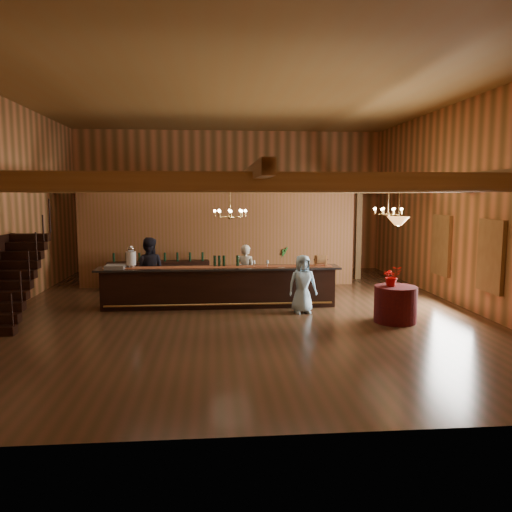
{
  "coord_description": "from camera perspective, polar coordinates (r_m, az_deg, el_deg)",
  "views": [
    {
      "loc": [
        -0.67,
        -12.89,
        3.0
      ],
      "look_at": [
        0.47,
        0.37,
        1.37
      ],
      "focal_mm": 35.0,
      "sensor_mm": 36.0,
      "label": 1
    }
  ],
  "objects": [
    {
      "name": "raffle_drum",
      "position": [
        13.61,
        7.41,
        -0.43
      ],
      "size": [
        0.34,
        0.24,
        0.3
      ],
      "color": "#A6753C",
      "rests_on": "tasting_bar"
    },
    {
      "name": "ceiling",
      "position": [
        13.15,
        -2.01,
        17.94
      ],
      "size": [
        14.0,
        14.0,
        0.0
      ],
      "primitive_type": "plane",
      "rotation": [
        3.14,
        0.0,
        0.0
      ],
      "color": "olive",
      "rests_on": "wall_back"
    },
    {
      "name": "table_flowers",
      "position": [
        12.18,
        15.26,
        -2.23
      ],
      "size": [
        0.44,
        0.38,
        0.48
      ],
      "primitive_type": "imported",
      "rotation": [
        0.0,
        0.0,
        -0.02
      ],
      "color": "#BC0906",
      "rests_on": "round_table"
    },
    {
      "name": "chandelier_left",
      "position": [
        12.39,
        -2.98,
        4.94
      ],
      "size": [
        0.8,
        0.8,
        0.8
      ],
      "color": "tan",
      "rests_on": "beam_grid"
    },
    {
      "name": "window_right_back",
      "position": [
        15.46,
        20.47,
        1.16
      ],
      "size": [
        0.12,
        1.05,
        1.75
      ],
      "primitive_type": "cube",
      "color": "white",
      "rests_on": "wall_right"
    },
    {
      "name": "table_vase",
      "position": [
        12.29,
        15.03,
        -2.63
      ],
      "size": [
        0.15,
        0.15,
        0.28
      ],
      "primitive_type": "imported",
      "rotation": [
        0.0,
        0.0,
        0.05
      ],
      "color": "tan",
      "rests_on": "round_table"
    },
    {
      "name": "round_table",
      "position": [
        12.32,
        15.64,
        -5.32
      ],
      "size": [
        0.99,
        0.99,
        0.86
      ],
      "primitive_type": "cylinder",
      "color": "#4A0D0C",
      "rests_on": "floor"
    },
    {
      "name": "staff_second",
      "position": [
        14.19,
        -12.16,
        -1.6
      ],
      "size": [
        0.95,
        0.77,
        1.84
      ],
      "primitive_type": "imported",
      "rotation": [
        0.0,
        0.0,
        3.06
      ],
      "color": "black",
      "rests_on": "floor"
    },
    {
      "name": "beverage_dispenser",
      "position": [
        13.57,
        -14.09,
        -0.13
      ],
      "size": [
        0.26,
        0.26,
        0.6
      ],
      "color": "silver",
      "rests_on": "tasting_bar"
    },
    {
      "name": "floor_plant",
      "position": [
        16.85,
        3.19,
        -1.07
      ],
      "size": [
        0.71,
        0.58,
        1.29
      ],
      "primitive_type": "imported",
      "rotation": [
        0.0,
        0.0,
        -0.01
      ],
      "color": "#1B4917",
      "rests_on": "floor"
    },
    {
      "name": "bar_bottle_1",
      "position": [
        13.48,
        -4.22,
        -0.57
      ],
      "size": [
        0.07,
        0.07,
        0.3
      ],
      "primitive_type": "cylinder",
      "color": "black",
      "rests_on": "tasting_bar"
    },
    {
      "name": "wall_front",
      "position": [
        5.94,
        1.54,
        4.57
      ],
      "size": [
        12.0,
        0.1,
        5.5
      ],
      "primitive_type": "cube",
      "color": "#C27244",
      "rests_on": "floor"
    },
    {
      "name": "backbar_shelf",
      "position": [
        16.26,
        -11.04,
        -2.17
      ],
      "size": [
        3.23,
        0.88,
        0.9
      ],
      "primitive_type": "cube",
      "rotation": [
        0.0,
        0.0,
        0.12
      ],
      "color": "black",
      "rests_on": "floor"
    },
    {
      "name": "floor",
      "position": [
        13.25,
        -1.91,
        -6.1
      ],
      "size": [
        14.0,
        14.0,
        0.0
      ],
      "primitive_type": "plane",
      "color": "#4A2D1C",
      "rests_on": "ground"
    },
    {
      "name": "pendant_lamp",
      "position": [
        12.06,
        15.95,
        3.87
      ],
      "size": [
        0.52,
        0.52,
        0.9
      ],
      "color": "tan",
      "rests_on": "beam_grid"
    },
    {
      "name": "bar_bottle_2",
      "position": [
        13.49,
        -3.69,
        -0.57
      ],
      "size": [
        0.07,
        0.07,
        0.3
      ],
      "primitive_type": "cylinder",
      "color": "black",
      "rests_on": "tasting_bar"
    },
    {
      "name": "support_posts",
      "position": [
        12.49,
        -1.82,
        0.54
      ],
      "size": [
        9.2,
        10.2,
        3.2
      ],
      "color": "olive",
      "rests_on": "floor"
    },
    {
      "name": "tasting_bar",
      "position": [
        13.47,
        -4.2,
        -3.52
      ],
      "size": [
        6.49,
        0.85,
        1.09
      ],
      "rotation": [
        0.0,
        0.0,
        -0.0
      ],
      "color": "black",
      "rests_on": "floor"
    },
    {
      "name": "wall_back",
      "position": [
        19.91,
        -3.01,
        6.25
      ],
      "size": [
        12.0,
        0.1,
        5.5
      ],
      "primitive_type": "cube",
      "color": "#C27244",
      "rests_on": "floor"
    },
    {
      "name": "beam_grid",
      "position": [
        13.42,
        -2.08,
        8.01
      ],
      "size": [
        11.9,
        13.9,
        0.39
      ],
      "color": "olive",
      "rests_on": "wall_left"
    },
    {
      "name": "bar_bottle_3",
      "position": [
        13.5,
        -2.12,
        -0.55
      ],
      "size": [
        0.07,
        0.07,
        0.3
      ],
      "primitive_type": "cylinder",
      "color": "black",
      "rests_on": "tasting_bar"
    },
    {
      "name": "partition_wall",
      "position": [
        16.46,
        -4.31,
        1.91
      ],
      "size": [
        9.0,
        0.18,
        3.1
      ],
      "primitive_type": "cube",
      "color": "brown",
      "rests_on": "floor"
    },
    {
      "name": "bartender",
      "position": [
        14.25,
        -1.21,
        -1.88
      ],
      "size": [
        0.69,
        0.57,
        1.61
      ],
      "primitive_type": "imported",
      "rotation": [
        0.0,
        0.0,
        2.76
      ],
      "color": "beige",
      "rests_on": "floor"
    },
    {
      "name": "staircase",
      "position": [
        13.21,
        -26.09,
        -2.44
      ],
      "size": [
        1.0,
        2.8,
        2.0
      ],
      "color": "black",
      "rests_on": "floor"
    },
    {
      "name": "backroom_boxes",
      "position": [
        18.56,
        -3.71,
        -0.68
      ],
      "size": [
        4.1,
        0.6,
        1.1
      ],
      "color": "black",
      "rests_on": "floor"
    },
    {
      "name": "guest",
      "position": [
        12.78,
        5.34,
        -3.2
      ],
      "size": [
        0.78,
        0.55,
        1.5
      ],
      "primitive_type": "imported",
      "rotation": [
        0.0,
        0.0,
        0.11
      ],
      "color": "#9ECDEB",
      "rests_on": "floor"
    },
    {
      "name": "window_right_front",
      "position": [
        13.17,
        25.29,
        -0.01
      ],
      "size": [
        0.12,
        1.05,
        1.75
      ],
      "primitive_type": "cube",
      "color": "white",
      "rests_on": "wall_right"
    },
    {
      "name": "wall_right",
      "position": [
        14.52,
        22.54,
        5.47
      ],
      "size": [
        0.1,
        14.0,
        5.5
      ],
      "primitive_type": "cube",
      "color": "#C27244",
      "rests_on": "floor"
    },
    {
      "name": "chandelier_right",
      "position": [
        14.09,
        14.86,
        5.01
      ],
      "size": [
        0.8,
        0.8,
        0.79
      ],
      "color": "tan",
      "rests_on": "beam_grid"
    },
    {
      "name": "bar_bottle_0",
      "position": [
        13.48,
        -4.73,
        -0.58
      ],
      "size": [
        0.07,
        0.07,
        0.3
      ],
      "primitive_type": "cylinder",
      "color": "black",
      "rests_on": "tasting_bar"
    },
    {
      "name": "glass_rack_tray",
      "position": [
        13.57,
        -15.77,
        -1.2
      ],
      "size": [
        0.5,
        0.5,
        0.1
      ],
      "primitive_type": "cube",
      "color": "gray",
      "rests_on": "tasting_bar"
    }
  ]
}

